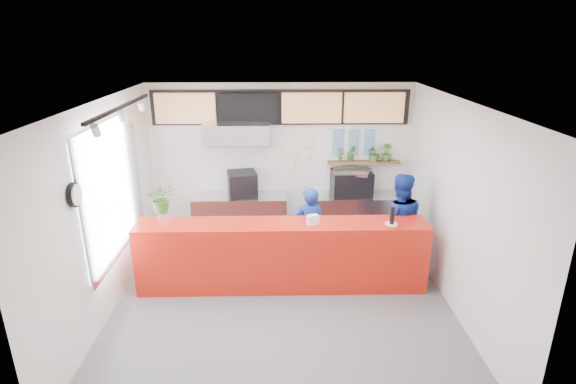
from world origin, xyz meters
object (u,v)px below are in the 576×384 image
(service_counter, at_px, (282,255))
(pepper_mill, at_px, (392,215))
(espresso_machine, at_px, (351,183))
(staff_center, at_px, (309,229))
(panini_oven, at_px, (242,184))
(staff_right, at_px, (398,223))

(service_counter, height_order, pepper_mill, pepper_mill)
(espresso_machine, distance_m, staff_center, 1.58)
(panini_oven, bearing_deg, staff_center, -57.42)
(panini_oven, bearing_deg, pepper_mill, -49.41)
(service_counter, bearing_deg, panini_oven, 112.39)
(staff_center, bearing_deg, service_counter, 40.17)
(service_counter, relative_size, staff_right, 2.61)
(espresso_machine, distance_m, pepper_mill, 1.92)
(espresso_machine, bearing_deg, staff_right, -68.26)
(panini_oven, relative_size, espresso_machine, 0.70)
(espresso_machine, xyz_separation_m, staff_right, (0.60, -1.28, -0.28))
(panini_oven, relative_size, staff_center, 0.35)
(staff_right, bearing_deg, pepper_mill, 72.12)
(panini_oven, bearing_deg, espresso_machine, -11.35)
(service_counter, relative_size, panini_oven, 8.58)
(service_counter, xyz_separation_m, staff_right, (1.94, 0.52, 0.31))
(espresso_machine, bearing_deg, panini_oven, 176.75)
(staff_center, height_order, pepper_mill, staff_center)
(service_counter, bearing_deg, staff_right, 14.87)
(staff_center, xyz_separation_m, pepper_mill, (1.21, -0.65, 0.51))
(panini_oven, xyz_separation_m, pepper_mill, (2.41, -1.89, 0.12))
(pepper_mill, bearing_deg, staff_center, 152.01)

